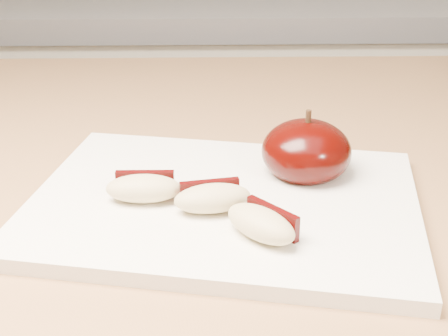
{
  "coord_description": "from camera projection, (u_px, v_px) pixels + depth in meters",
  "views": [
    {
      "loc": [
        -0.04,
        -0.05,
        1.14
      ],
      "look_at": [
        -0.03,
        0.38,
        0.94
      ],
      "focal_mm": 50.0,
      "sensor_mm": 36.0,
      "label": 1
    }
  ],
  "objects": [
    {
      "name": "apple_wedge_b",
      "position": [
        212.0,
        197.0,
        0.46
      ],
      "size": [
        0.06,
        0.04,
        0.02
      ],
      "rotation": [
        0.0,
        0.0,
        0.18
      ],
      "color": "tan",
      "rests_on": "cutting_board"
    },
    {
      "name": "apple_wedge_a",
      "position": [
        144.0,
        188.0,
        0.47
      ],
      "size": [
        0.06,
        0.03,
        0.02
      ],
      "rotation": [
        0.0,
        0.0,
        -0.01
      ],
      "color": "tan",
      "rests_on": "cutting_board"
    },
    {
      "name": "back_cabinet",
      "position": [
        228.0,
        197.0,
        1.42
      ],
      "size": [
        2.4,
        0.62,
        0.94
      ],
      "color": "silver",
      "rests_on": "ground"
    },
    {
      "name": "apple_half",
      "position": [
        306.0,
        151.0,
        0.52
      ],
      "size": [
        0.08,
        0.08,
        0.06
      ],
      "rotation": [
        0.0,
        0.0,
        0.04
      ],
      "color": "black",
      "rests_on": "cutting_board"
    },
    {
      "name": "apple_wedge_c",
      "position": [
        262.0,
        223.0,
        0.43
      ],
      "size": [
        0.06,
        0.06,
        0.02
      ],
      "rotation": [
        0.0,
        0.0,
        -0.83
      ],
      "color": "tan",
      "rests_on": "cutting_board"
    },
    {
      "name": "cutting_board",
      "position": [
        224.0,
        204.0,
        0.49
      ],
      "size": [
        0.33,
        0.27,
        0.01
      ],
      "primitive_type": "cube",
      "rotation": [
        0.0,
        0.0,
        -0.19
      ],
      "color": "white",
      "rests_on": "island_counter"
    }
  ]
}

